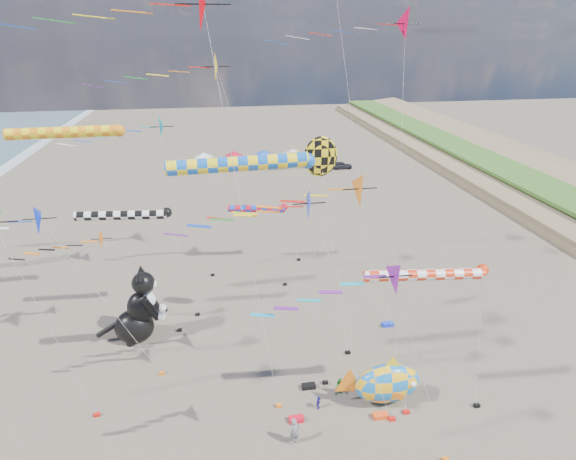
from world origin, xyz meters
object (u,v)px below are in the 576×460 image
(child_green, at_px, (340,387))
(child_blue, at_px, (318,402))
(person_adult, at_px, (294,432))
(parked_car, at_px, (341,165))
(cat_inflatable, at_px, (136,305))
(fish_inflatable, at_px, (387,383))

(child_green, distance_m, child_blue, 1.89)
(person_adult, bearing_deg, parked_car, 58.26)
(child_green, bearing_deg, child_blue, -157.13)
(person_adult, bearing_deg, child_green, 29.06)
(child_blue, bearing_deg, parked_car, 22.26)
(person_adult, xyz_separation_m, parked_car, (17.77, 53.96, -0.28))
(person_adult, xyz_separation_m, child_green, (3.58, 3.28, -0.27))
(person_adult, height_order, child_blue, person_adult)
(cat_inflatable, xyz_separation_m, person_adult, (10.01, -11.48, -2.11))
(parked_car, bearing_deg, cat_inflatable, 149.17)
(cat_inflatable, relative_size, person_adult, 3.33)
(child_green, relative_size, parked_car, 0.35)
(child_green, height_order, parked_car, child_green)
(fish_inflatable, height_order, parked_car, fish_inflatable)
(cat_inflatable, height_order, parked_car, cat_inflatable)
(fish_inflatable, height_order, child_green, fish_inflatable)
(fish_inflatable, xyz_separation_m, child_blue, (-4.26, 0.28, -1.16))
(child_blue, relative_size, parked_car, 0.26)
(fish_inflatable, bearing_deg, person_adult, -161.51)
(fish_inflatable, distance_m, child_green, 3.05)
(cat_inflatable, distance_m, fish_inflatable, 18.79)
(person_adult, distance_m, child_blue, 3.08)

